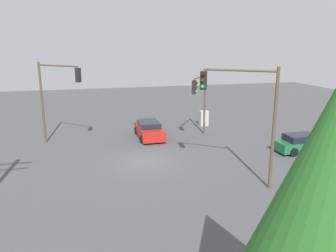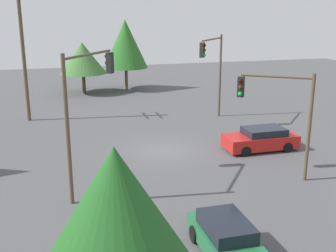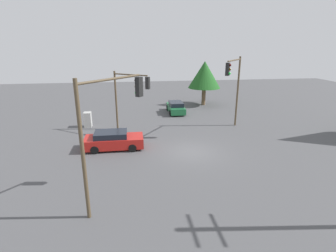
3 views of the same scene
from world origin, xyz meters
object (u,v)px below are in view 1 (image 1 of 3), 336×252
at_px(traffic_signal_main, 201,94).
at_px(traffic_signal_aux, 56,89).
at_px(traffic_signal_cross, 246,105).
at_px(sedan_red, 149,130).
at_px(sedan_green, 302,143).
at_px(electrical_cabinet, 204,118).

height_order(traffic_signal_main, traffic_signal_aux, traffic_signal_aux).
height_order(traffic_signal_main, traffic_signal_cross, traffic_signal_cross).
relative_size(sedan_red, traffic_signal_cross, 0.67).
height_order(sedan_red, traffic_signal_cross, traffic_signal_cross).
relative_size(sedan_red, traffic_signal_main, 0.82).
xyz_separation_m(sedan_green, traffic_signal_main, (6.22, -5.38, 3.16)).
xyz_separation_m(traffic_signal_main, traffic_signal_aux, (11.60, -0.98, 0.70)).
bearing_deg(sedan_red, traffic_signal_main, 162.10).
height_order(sedan_green, traffic_signal_cross, traffic_signal_cross).
xyz_separation_m(traffic_signal_cross, traffic_signal_aux, (10.71, -10.56, -0.13)).
relative_size(traffic_signal_cross, traffic_signal_aux, 1.03).
height_order(sedan_red, traffic_signal_main, traffic_signal_main).
bearing_deg(electrical_cabinet, sedan_green, 114.12).
distance_m(sedan_green, traffic_signal_main, 8.81).
relative_size(traffic_signal_cross, electrical_cabinet, 4.57).
relative_size(sedan_red, traffic_signal_aux, 0.69).
distance_m(sedan_red, electrical_cabinet, 6.74).
bearing_deg(electrical_cabinet, traffic_signal_aux, 13.39).
bearing_deg(electrical_cabinet, traffic_signal_main, 65.27).
xyz_separation_m(traffic_signal_aux, electrical_cabinet, (-13.53, -3.22, -3.78)).
height_order(sedan_green, traffic_signal_aux, traffic_signal_aux).
distance_m(sedan_green, electrical_cabinet, 10.49).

